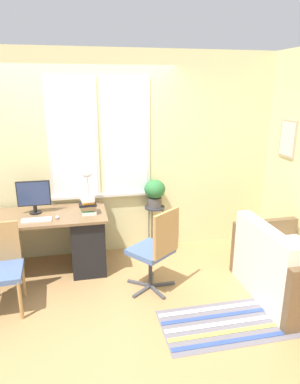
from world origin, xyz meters
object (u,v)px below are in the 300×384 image
(desk_lamp, at_px, (87,179))
(office_chair_swivel, at_px, (156,248))
(monitor, at_px, (34,196))
(couch_loveseat, at_px, (287,270))
(keyboard, at_px, (37,220))
(book_stack, at_px, (88,206))
(potted_plant, at_px, (155,192))
(mouse, at_px, (57,217))
(plant_stand, at_px, (155,212))

(desk_lamp, xyz_separation_m, office_chair_swivel, (0.68, -0.92, -0.60))
(monitor, xyz_separation_m, couch_loveseat, (2.73, -1.17, -0.68))
(keyboard, relative_size, book_stack, 1.59)
(keyboard, distance_m, desk_lamp, 0.81)
(monitor, height_order, desk_lamp, desk_lamp)
(keyboard, distance_m, book_stack, 0.61)
(couch_loveseat, bearing_deg, monitor, 66.87)
(office_chair_swivel, bearing_deg, monitor, -68.17)
(monitor, xyz_separation_m, office_chair_swivel, (1.33, -0.79, -0.46))
(book_stack, relative_size, potted_plant, 0.55)
(mouse, bearing_deg, office_chair_swivel, -27.03)
(mouse, xyz_separation_m, desk_lamp, (0.38, 0.37, 0.35))
(office_chair_swivel, bearing_deg, potted_plant, -139.58)
(desk_lamp, relative_size, book_stack, 2.26)
(desk_lamp, bearing_deg, potted_plant, 4.07)
(plant_stand, bearing_deg, office_chair_swivel, -102.00)
(couch_loveseat, xyz_separation_m, plant_stand, (-1.19, 1.36, 0.29))
(potted_plant, bearing_deg, office_chair_swivel, -102.00)
(potted_plant, bearing_deg, plant_stand, -90.00)
(monitor, distance_m, plant_stand, 1.60)
(plant_stand, bearing_deg, couch_loveseat, -48.75)
(desk_lamp, relative_size, plant_stand, 0.72)
(potted_plant, bearing_deg, book_stack, -159.04)
(keyboard, bearing_deg, monitor, 98.40)
(keyboard, height_order, potted_plant, potted_plant)
(monitor, bearing_deg, couch_loveseat, -23.13)
(potted_plant, bearing_deg, monitor, -172.94)
(mouse, height_order, couch_loveseat, couch_loveseat)
(monitor, relative_size, plant_stand, 0.62)
(monitor, relative_size, keyboard, 1.21)
(couch_loveseat, bearing_deg, plant_stand, 41.25)
(monitor, distance_m, desk_lamp, 0.68)
(office_chair_swivel, bearing_deg, desk_lamp, -90.85)
(desk_lamp, height_order, office_chair_swivel, desk_lamp)
(desk_lamp, bearing_deg, couch_loveseat, -31.87)
(book_stack, height_order, couch_loveseat, book_stack)
(office_chair_swivel, xyz_separation_m, couch_loveseat, (1.40, -0.38, -0.23))
(desk_lamp, height_order, plant_stand, desk_lamp)
(mouse, bearing_deg, potted_plant, 18.97)
(book_stack, bearing_deg, office_chair_swivel, -42.11)
(keyboard, bearing_deg, book_stack, 10.66)
(book_stack, distance_m, plant_stand, 1.01)
(keyboard, relative_size, office_chair_swivel, 0.34)
(desk_lamp, relative_size, potted_plant, 1.25)
(keyboard, xyz_separation_m, desk_lamp, (0.61, 0.40, 0.36))
(desk_lamp, height_order, book_stack, desk_lamp)
(office_chair_swivel, bearing_deg, book_stack, -79.70)
(desk_lamp, bearing_deg, keyboard, -147.02)
(book_stack, relative_size, plant_stand, 0.32)
(book_stack, height_order, office_chair_swivel, office_chair_swivel)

